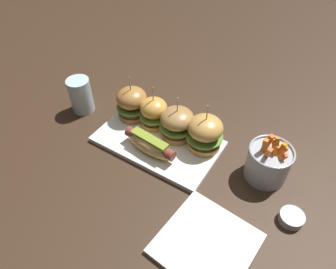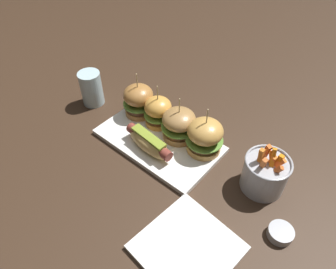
{
  "view_description": "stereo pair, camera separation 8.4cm",
  "coord_description": "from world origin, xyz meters",
  "px_view_note": "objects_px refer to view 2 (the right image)",
  "views": [
    {
      "loc": [
        0.36,
        -0.51,
        0.65
      ],
      "look_at": [
        0.03,
        0.0,
        0.05
      ],
      "focal_mm": 33.04,
      "sensor_mm": 36.0,
      "label": 1
    },
    {
      "loc": [
        0.42,
        -0.46,
        0.65
      ],
      "look_at": [
        0.03,
        0.0,
        0.05
      ],
      "focal_mm": 33.04,
      "sensor_mm": 36.0,
      "label": 2
    }
  ],
  "objects_px": {
    "slider_far_left": "(139,100)",
    "side_plate": "(187,248)",
    "platter_main": "(159,141)",
    "slider_center_left": "(158,111)",
    "sauce_ramekin": "(281,233)",
    "fries_bucket": "(265,173)",
    "water_glass": "(90,89)",
    "hot_dog": "(149,142)",
    "slider_center_right": "(179,124)",
    "slider_far_right": "(205,136)"
  },
  "relations": [
    {
      "from": "slider_far_left",
      "to": "side_plate",
      "type": "relative_size",
      "value": 0.74
    },
    {
      "from": "slider_far_left",
      "to": "side_plate",
      "type": "distance_m",
      "value": 0.46
    },
    {
      "from": "hot_dog",
      "to": "side_plate",
      "type": "bearing_deg",
      "value": -31.3
    },
    {
      "from": "slider_far_left",
      "to": "slider_center_left",
      "type": "xyz_separation_m",
      "value": [
        0.08,
        0.0,
        -0.0
      ]
    },
    {
      "from": "slider_far_left",
      "to": "slider_far_right",
      "type": "xyz_separation_m",
      "value": [
        0.24,
        0.0,
        -0.0
      ]
    },
    {
      "from": "hot_dog",
      "to": "fries_bucket",
      "type": "bearing_deg",
      "value": 18.87
    },
    {
      "from": "slider_far_left",
      "to": "sauce_ramekin",
      "type": "height_order",
      "value": "slider_far_left"
    },
    {
      "from": "slider_far_left",
      "to": "sauce_ramekin",
      "type": "relative_size",
      "value": 2.52
    },
    {
      "from": "water_glass",
      "to": "platter_main",
      "type": "bearing_deg",
      "value": 0.98
    },
    {
      "from": "platter_main",
      "to": "slider_far_left",
      "type": "relative_size",
      "value": 2.44
    },
    {
      "from": "slider_center_left",
      "to": "platter_main",
      "type": "bearing_deg",
      "value": -47.53
    },
    {
      "from": "platter_main",
      "to": "side_plate",
      "type": "bearing_deg",
      "value": -37.7
    },
    {
      "from": "slider_far_left",
      "to": "slider_center_right",
      "type": "relative_size",
      "value": 1.05
    },
    {
      "from": "slider_center_left",
      "to": "slider_far_right",
      "type": "relative_size",
      "value": 0.95
    },
    {
      "from": "platter_main",
      "to": "water_glass",
      "type": "relative_size",
      "value": 3.11
    },
    {
      "from": "sauce_ramekin",
      "to": "water_glass",
      "type": "relative_size",
      "value": 0.51
    },
    {
      "from": "sauce_ramekin",
      "to": "hot_dog",
      "type": "bearing_deg",
      "value": -179.44
    },
    {
      "from": "hot_dog",
      "to": "side_plate",
      "type": "distance_m",
      "value": 0.3
    },
    {
      "from": "slider_far_right",
      "to": "fries_bucket",
      "type": "xyz_separation_m",
      "value": [
        0.18,
        0.0,
        -0.01
      ]
    },
    {
      "from": "slider_far_left",
      "to": "fries_bucket",
      "type": "relative_size",
      "value": 1.07
    },
    {
      "from": "slider_center_right",
      "to": "sauce_ramekin",
      "type": "bearing_deg",
      "value": -13.72
    },
    {
      "from": "platter_main",
      "to": "slider_center_left",
      "type": "distance_m",
      "value": 0.09
    },
    {
      "from": "sauce_ramekin",
      "to": "water_glass",
      "type": "bearing_deg",
      "value": 176.86
    },
    {
      "from": "slider_far_left",
      "to": "slider_center_right",
      "type": "xyz_separation_m",
      "value": [
        0.16,
        -0.0,
        -0.0
      ]
    },
    {
      "from": "side_plate",
      "to": "water_glass",
      "type": "height_order",
      "value": "water_glass"
    },
    {
      "from": "fries_bucket",
      "to": "slider_center_left",
      "type": "bearing_deg",
      "value": -179.42
    },
    {
      "from": "hot_dog",
      "to": "slider_far_left",
      "type": "distance_m",
      "value": 0.16
    },
    {
      "from": "side_plate",
      "to": "fries_bucket",
      "type": "bearing_deg",
      "value": 80.99
    },
    {
      "from": "slider_center_left",
      "to": "side_plate",
      "type": "xyz_separation_m",
      "value": [
        0.31,
        -0.25,
        -0.05
      ]
    },
    {
      "from": "slider_far_right",
      "to": "side_plate",
      "type": "bearing_deg",
      "value": -61.08
    },
    {
      "from": "slider_far_right",
      "to": "water_glass",
      "type": "height_order",
      "value": "slider_far_right"
    },
    {
      "from": "slider_far_left",
      "to": "water_glass",
      "type": "height_order",
      "value": "slider_far_left"
    },
    {
      "from": "slider_center_left",
      "to": "sauce_ramekin",
      "type": "xyz_separation_m",
      "value": [
        0.44,
        -0.09,
        -0.05
      ]
    },
    {
      "from": "slider_far_left",
      "to": "sauce_ramekin",
      "type": "distance_m",
      "value": 0.53
    },
    {
      "from": "slider_far_right",
      "to": "water_glass",
      "type": "distance_m",
      "value": 0.41
    },
    {
      "from": "sauce_ramekin",
      "to": "fries_bucket",
      "type": "bearing_deg",
      "value": 135.36
    },
    {
      "from": "slider_center_right",
      "to": "fries_bucket",
      "type": "distance_m",
      "value": 0.27
    },
    {
      "from": "platter_main",
      "to": "water_glass",
      "type": "distance_m",
      "value": 0.29
    },
    {
      "from": "slider_center_right",
      "to": "slider_far_left",
      "type": "bearing_deg",
      "value": 179.12
    },
    {
      "from": "slider_far_left",
      "to": "side_plate",
      "type": "height_order",
      "value": "slider_far_left"
    },
    {
      "from": "hot_dog",
      "to": "slider_center_left",
      "type": "height_order",
      "value": "slider_center_left"
    },
    {
      "from": "hot_dog",
      "to": "slider_far_right",
      "type": "distance_m",
      "value": 0.15
    },
    {
      "from": "sauce_ramekin",
      "to": "water_glass",
      "type": "xyz_separation_m",
      "value": [
        -0.69,
        0.04,
        0.04
      ]
    },
    {
      "from": "platter_main",
      "to": "hot_dog",
      "type": "bearing_deg",
      "value": -82.85
    },
    {
      "from": "hot_dog",
      "to": "slider_far_left",
      "type": "relative_size",
      "value": 1.13
    },
    {
      "from": "slider_center_left",
      "to": "water_glass",
      "type": "distance_m",
      "value": 0.25
    },
    {
      "from": "slider_center_left",
      "to": "water_glass",
      "type": "bearing_deg",
      "value": -167.04
    },
    {
      "from": "slider_center_left",
      "to": "water_glass",
      "type": "height_order",
      "value": "slider_center_left"
    },
    {
      "from": "fries_bucket",
      "to": "water_glass",
      "type": "xyz_separation_m",
      "value": [
        -0.59,
        -0.06,
        0.01
      ]
    },
    {
      "from": "hot_dog",
      "to": "slider_far_right",
      "type": "height_order",
      "value": "slider_far_right"
    }
  ]
}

